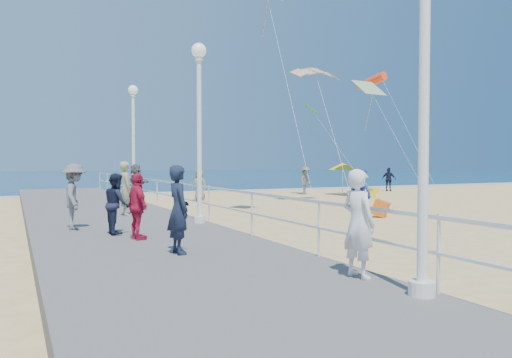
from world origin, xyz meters
name	(u,v)px	position (x,y,z in m)	size (l,w,h in m)	color
ground	(346,226)	(0.00, 0.00, 0.00)	(160.00, 160.00, 0.00)	#ECC67B
ocean	(89,176)	(0.00, 65.00, 0.01)	(160.00, 90.00, 0.05)	#0D3250
surf_line	(174,192)	(0.00, 20.50, 0.03)	(160.00, 1.20, 0.04)	white
boardwalk	(127,234)	(-7.50, 0.00, 0.20)	(5.00, 44.00, 0.40)	slate
railing	(209,194)	(-5.05, 0.00, 1.25)	(0.05, 42.00, 0.55)	white
lamp_post_near	(425,54)	(-5.35, -9.00, 3.66)	(0.44, 0.44, 5.32)	white
lamp_post_mid	(199,113)	(-5.35, 0.00, 3.66)	(0.44, 0.44, 5.32)	white
lamp_post_far	(133,130)	(-5.35, 9.00, 3.66)	(0.44, 0.44, 5.32)	white
woman_holding_toddler	(358,223)	(-5.47, -7.75, 1.25)	(0.62, 0.41, 1.71)	white
toddler_held	(360,195)	(-5.32, -7.60, 1.68)	(0.42, 0.33, 0.86)	blue
spectator_0	(179,209)	(-7.40, -4.55, 1.28)	(0.64, 0.42, 1.76)	#171F34
spectator_2	(74,196)	(-8.86, 0.11, 1.29)	(1.15, 0.66, 1.78)	slate
spectator_3	(138,207)	(-7.73, -2.44, 1.18)	(0.91, 0.38, 1.56)	#B9173B
spectator_5	(136,183)	(-5.40, 8.27, 1.26)	(1.60, 0.51, 1.73)	#5C5C61
spectator_6	(126,188)	(-6.90, 3.07, 1.32)	(0.67, 0.44, 1.83)	#99966A
spectator_7	(117,204)	(-7.99, -1.25, 1.17)	(0.75, 0.58, 1.53)	#181E35
beach_walker_a	(306,180)	(7.51, 14.86, 0.95)	(1.23, 0.71, 1.90)	#5C5D61
beach_walker_b	(389,179)	(15.08, 15.25, 0.89)	(1.04, 0.43, 1.78)	#161732
beach_walker_c	(199,185)	(-0.76, 12.99, 0.88)	(0.86, 0.56, 1.77)	#837E5B
box_kite	(381,210)	(2.81, 1.55, 0.30)	(0.55, 0.55, 0.60)	red
beach_umbrella	(343,166)	(9.45, 13.32, 1.91)	(1.90, 1.90, 2.14)	white
beach_chair_left	(369,195)	(9.10, 10.09, 0.20)	(0.55, 0.55, 0.40)	yellow
beach_chair_right	(374,191)	(12.07, 13.32, 0.20)	(0.55, 0.55, 0.40)	yellow
kite_parafoil	(316,71)	(4.29, 8.60, 7.08)	(2.76, 0.90, 0.30)	#C35117
kite_windsock	(376,80)	(10.06, 10.73, 7.33)	(0.56, 0.56, 2.22)	#FE3F15
kite_diamond_multi	(369,88)	(8.87, 9.90, 6.64)	(1.64, 1.64, 0.02)	#1BD9E5
kite_diamond_green	(311,109)	(7.17, 13.64, 5.65)	(1.04, 1.04, 0.02)	green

